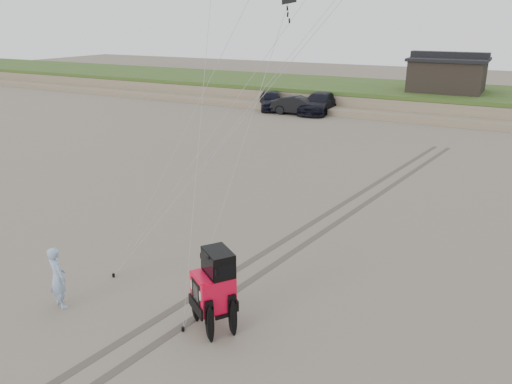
% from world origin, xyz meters
% --- Properties ---
extents(ground, '(160.00, 160.00, 0.00)m').
position_xyz_m(ground, '(0.00, 0.00, 0.00)').
color(ground, '#6B6054').
rests_on(ground, ground).
extents(dune_ridge, '(160.00, 14.25, 1.73)m').
position_xyz_m(dune_ridge, '(0.00, 37.50, 0.82)').
color(dune_ridge, '#7A6B54').
rests_on(dune_ridge, ground).
extents(cabin, '(6.40, 5.40, 3.35)m').
position_xyz_m(cabin, '(2.00, 37.00, 3.24)').
color(cabin, black).
rests_on(cabin, dune_ridge).
extents(truck_a, '(4.20, 5.27, 1.68)m').
position_xyz_m(truck_a, '(-11.83, 30.39, 0.84)').
color(truck_a, black).
rests_on(truck_a, ground).
extents(truck_b, '(4.81, 1.97, 1.55)m').
position_xyz_m(truck_b, '(-8.63, 29.20, 0.78)').
color(truck_b, black).
rests_on(truck_b, ground).
extents(truck_c, '(2.64, 5.99, 1.71)m').
position_xyz_m(truck_c, '(-7.35, 30.75, 0.85)').
color(truck_c, black).
rests_on(truck_c, ground).
extents(jeep, '(4.39, 5.03, 1.76)m').
position_xyz_m(jeep, '(1.91, -0.54, 0.88)').
color(jeep, red).
rests_on(jeep, ground).
extents(man, '(0.76, 0.60, 1.82)m').
position_xyz_m(man, '(-2.48, -1.72, 0.91)').
color(man, '#85A0CE').
rests_on(man, ground).
extents(stake_main, '(0.08, 0.08, 0.12)m').
position_xyz_m(stake_main, '(-2.37, 0.25, 0.06)').
color(stake_main, black).
rests_on(stake_main, ground).
extents(stake_aux, '(0.08, 0.08, 0.12)m').
position_xyz_m(stake_aux, '(1.29, -1.08, 0.06)').
color(stake_aux, black).
rests_on(stake_aux, ground).
extents(tire_tracks, '(5.22, 29.74, 0.01)m').
position_xyz_m(tire_tracks, '(2.00, 8.00, 0.00)').
color(tire_tracks, '#4C443D').
rests_on(tire_tracks, ground).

